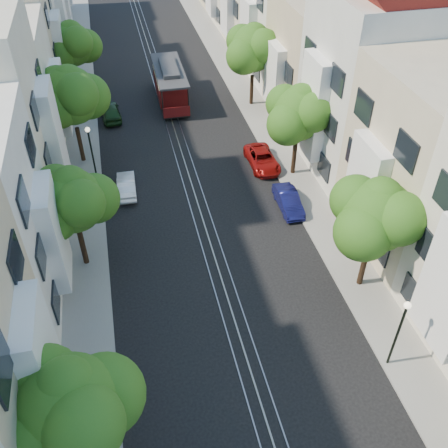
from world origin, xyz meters
TOP-DOWN VIEW (x-y plane):
  - ground at (0.00, 28.00)m, footprint 200.00×200.00m
  - sidewalk_east at (7.25, 28.00)m, footprint 2.50×80.00m
  - sidewalk_west at (-7.25, 28.00)m, footprint 2.50×80.00m
  - rail_left at (-0.55, 28.00)m, footprint 0.06×80.00m
  - rail_slot at (0.00, 28.00)m, footprint 0.06×80.00m
  - rail_right at (0.55, 28.00)m, footprint 0.06×80.00m
  - lane_line at (0.00, 28.00)m, footprint 0.08×80.00m
  - townhouses_east at (11.87, 27.91)m, footprint 7.75×72.00m
  - townhouses_west at (-11.87, 27.91)m, footprint 7.75×72.00m
  - tree_e_b at (7.26, 8.98)m, footprint 4.93×4.08m
  - tree_e_c at (7.26, 19.98)m, footprint 4.84×3.99m
  - tree_e_d at (7.26, 30.98)m, footprint 5.01×4.16m
  - tree_w_a at (-7.14, 1.98)m, footprint 4.93×4.08m
  - tree_w_b at (-7.14, 13.98)m, footprint 4.72×3.87m
  - tree_w_c at (-7.14, 24.98)m, footprint 5.13×4.28m
  - tree_w_d at (-7.14, 35.98)m, footprint 4.84×3.99m
  - lamp_east at (6.30, 4.00)m, footprint 0.32×0.32m
  - lamp_west at (-6.30, 22.00)m, footprint 0.32×0.32m
  - cable_car at (0.50, 33.24)m, footprint 2.53×7.73m
  - parked_car_e_mid at (5.60, 16.30)m, footprint 1.26×3.50m
  - parked_car_e_far at (5.37, 21.43)m, footprint 1.92×4.09m
  - parked_car_w_mid at (-4.40, 20.41)m, footprint 1.27×3.40m
  - parked_car_w_far at (-4.84, 31.20)m, footprint 1.78×3.86m

SIDE VIEW (x-z plane):
  - ground at x=0.00m, z-range 0.00..0.00m
  - lane_line at x=0.00m, z-range 0.00..0.01m
  - rail_left at x=-0.55m, z-range 0.00..0.02m
  - rail_slot at x=0.00m, z-range 0.00..0.02m
  - rail_right at x=0.55m, z-range 0.00..0.02m
  - sidewalk_east at x=7.25m, z-range 0.00..0.12m
  - sidewalk_west at x=-7.25m, z-range 0.00..0.12m
  - parked_car_w_mid at x=-4.40m, z-range 0.00..1.11m
  - parked_car_e_far at x=5.37m, z-range 0.00..1.13m
  - parked_car_e_mid at x=5.60m, z-range 0.00..1.15m
  - parked_car_w_far at x=-4.84m, z-range 0.00..1.28m
  - cable_car at x=0.50m, z-range 0.27..3.23m
  - lamp_east at x=6.30m, z-range 0.77..4.93m
  - lamp_west at x=-6.30m, z-range 0.77..4.93m
  - tree_w_b at x=-7.14m, z-range 1.26..7.53m
  - tree_e_c at x=7.26m, z-range 1.34..7.86m
  - tree_w_d at x=-7.14m, z-range 1.34..7.86m
  - tree_e_b at x=7.26m, z-range 1.39..8.07m
  - tree_w_a at x=-7.14m, z-range 1.39..8.07m
  - tree_e_d at x=7.26m, z-range 1.44..8.29m
  - tree_w_c at x=-7.14m, z-range 1.52..8.62m
  - townhouses_west at x=-11.87m, z-range -0.80..10.96m
  - townhouses_east at x=11.87m, z-range -0.82..11.18m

